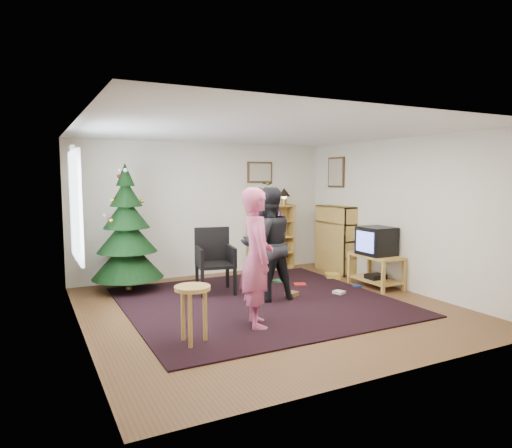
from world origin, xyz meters
name	(u,v)px	position (x,y,z in m)	size (l,w,h in m)	color
floor	(268,307)	(0.00, 0.00, 0.00)	(5.00, 5.00, 0.00)	brown
ceiling	(268,131)	(0.00, 0.00, 2.50)	(5.00, 5.00, 0.00)	white
wall_back	(205,209)	(0.00, 2.50, 1.25)	(5.00, 0.02, 2.50)	silver
wall_front	(397,244)	(0.00, -2.50, 1.25)	(5.00, 0.02, 2.50)	silver
wall_left	(79,230)	(-2.50, 0.00, 1.25)	(0.02, 5.00, 2.50)	silver
wall_right	(401,214)	(2.50, 0.00, 1.25)	(0.02, 5.00, 2.50)	silver
rug	(258,301)	(0.00, 0.30, 0.01)	(3.80, 3.60, 0.02)	black
window_pane	(76,206)	(-2.47, 0.60, 1.50)	(0.04, 1.20, 1.40)	silver
curtain	(74,203)	(-2.43, 1.30, 1.50)	(0.06, 0.35, 1.60)	white
picture_back	(260,172)	(1.15, 2.48, 1.95)	(0.55, 0.03, 0.42)	#4C3319
picture_right	(336,172)	(2.48, 1.75, 1.95)	(0.03, 0.50, 0.60)	#4C3319
christmas_tree	(127,238)	(-1.59, 1.87, 0.87)	(1.15, 1.15, 2.09)	#3F2816
bookshelf_back	(271,237)	(1.33, 2.34, 0.66)	(0.95, 0.30, 1.30)	gold
bookshelf_right	(335,238)	(2.34, 1.56, 0.66)	(0.30, 0.95, 1.30)	gold
tv_stand	(376,268)	(2.22, 0.26, 0.33)	(0.51, 0.91, 0.55)	gold
crt_tv	(376,241)	(2.22, 0.26, 0.79)	(0.51, 0.55, 0.48)	black
armchair	(213,258)	(-0.38, 1.17, 0.57)	(0.66, 0.67, 1.04)	black
stool	(193,299)	(-1.44, -0.90, 0.52)	(0.40, 0.40, 0.67)	gold
person_standing	(257,258)	(-0.52, -0.66, 0.87)	(0.63, 0.42, 1.74)	#BF4C73
person_by_chair	(268,244)	(0.17, 0.33, 0.86)	(0.83, 0.65, 1.71)	black
potted_plant	(262,194)	(1.13, 2.34, 1.53)	(0.41, 0.36, 0.46)	gray
table_lamp	(284,193)	(1.63, 2.34, 1.53)	(0.25, 0.25, 0.34)	#A57F33
floor_clutter	(307,285)	(1.15, 0.74, 0.04)	(1.89, 1.35, 0.08)	#A51E19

